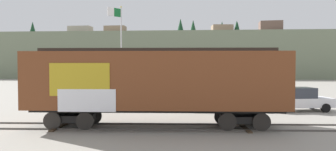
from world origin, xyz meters
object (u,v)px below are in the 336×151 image
Objects in this scene: freight_car at (157,81)px; parked_car_white at (298,99)px; flagpole at (119,42)px; parked_car_black at (125,97)px; parked_car_green at (207,99)px.

freight_car is 2.76× the size of parked_car_white.
flagpole is at bearing 113.33° from freight_car.
parked_car_black is 0.88× the size of parked_car_green.
freight_car reaches higher than parked_car_green.
flagpole is 1.87× the size of parked_car_green.
freight_car is 1.50× the size of flagpole.
parked_car_black is at bearing -70.00° from flagpole.
parked_car_green is at bearing 62.51° from freight_car.
flagpole is 1.84× the size of parked_car_white.
parked_car_white is at bearing 31.80° from freight_car.
flagpole is 10.19m from parked_car_green.
parked_car_black is at bearing 175.58° from parked_car_green.
freight_car is 7.54m from parked_car_black.
parked_car_black is at bearing 177.50° from parked_car_white.
parked_car_green is at bearing -4.42° from parked_car_black.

